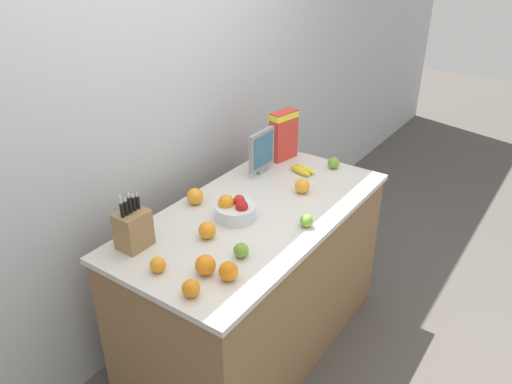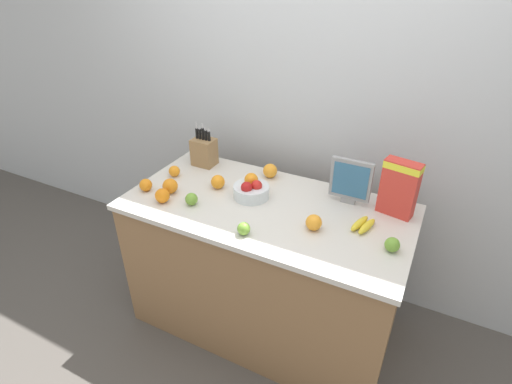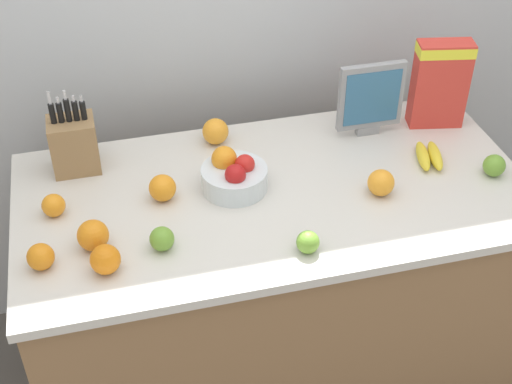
{
  "view_description": "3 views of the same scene",
  "coord_description": "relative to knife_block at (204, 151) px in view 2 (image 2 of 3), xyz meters",
  "views": [
    {
      "loc": [
        -1.81,
        -1.26,
        2.17
      ],
      "look_at": [
        -0.02,
        -0.02,
        1.01
      ],
      "focal_mm": 35.0,
      "sensor_mm": 36.0,
      "label": 1
    },
    {
      "loc": [
        0.78,
        -1.66,
        2.07
      ],
      "look_at": [
        -0.05,
        -0.03,
        0.98
      ],
      "focal_mm": 28.0,
      "sensor_mm": 36.0,
      "label": 2
    },
    {
      "loc": [
        -0.48,
        -1.65,
        2.22
      ],
      "look_at": [
        -0.07,
        -0.06,
        0.94
      ],
      "focal_mm": 50.0,
      "sensor_mm": 36.0,
      "label": 3
    }
  ],
  "objects": [
    {
      "name": "banana_bunch",
      "position": [
        1.1,
        -0.24,
        -0.07
      ],
      "size": [
        0.11,
        0.17,
        0.04
      ],
      "rotation": [
        0.0,
        0.0,
        1.37
      ],
      "color": "yellow",
      "rests_on": "counter"
    },
    {
      "name": "small_monitor",
      "position": [
        0.96,
        -0.04,
        0.05
      ],
      "size": [
        0.22,
        0.03,
        0.26
      ],
      "color": "gray",
      "rests_on": "counter"
    },
    {
      "name": "orange_by_cereal",
      "position": [
        0.88,
        -0.36,
        -0.05
      ],
      "size": [
        0.08,
        0.08,
        0.08
      ],
      "primitive_type": "sphere",
      "color": "orange",
      "rests_on": "counter"
    },
    {
      "name": "orange_mid_left",
      "position": [
        -0.12,
        -0.44,
        -0.06
      ],
      "size": [
        0.07,
        0.07,
        0.07
      ],
      "primitive_type": "sphere",
      "color": "orange",
      "rests_on": "counter"
    },
    {
      "name": "ground_plane",
      "position": [
        0.58,
        -0.27,
        -0.98
      ],
      "size": [
        14.0,
        14.0,
        0.0
      ],
      "primitive_type": "plane",
      "color": "#514C47"
    },
    {
      "name": "knife_block",
      "position": [
        0.0,
        0.0,
        0.0
      ],
      "size": [
        0.14,
        0.12,
        0.28
      ],
      "color": "#937047",
      "rests_on": "counter"
    },
    {
      "name": "fruit_bowl",
      "position": [
        0.46,
        -0.22,
        -0.04
      ],
      "size": [
        0.2,
        0.2,
        0.12
      ],
      "color": "silver",
      "rests_on": "counter"
    },
    {
      "name": "orange_back_center",
      "position": [
        -0.08,
        -0.22,
        -0.06
      ],
      "size": [
        0.07,
        0.07,
        0.07
      ],
      "primitive_type": "sphere",
      "color": "orange",
      "rests_on": "counter"
    },
    {
      "name": "orange_front_center",
      "position": [
        0.24,
        -0.23,
        -0.05
      ],
      "size": [
        0.08,
        0.08,
        0.08
      ],
      "primitive_type": "sphere",
      "color": "orange",
      "rests_on": "counter"
    },
    {
      "name": "apple_rear",
      "position": [
        1.26,
        -0.36,
        -0.06
      ],
      "size": [
        0.07,
        0.07,
        0.07
      ],
      "primitive_type": "sphere",
      "color": "#6B9E33",
      "rests_on": "counter"
    },
    {
      "name": "orange_mid_right",
      "position": [
        0.02,
        -0.39,
        -0.05
      ],
      "size": [
        0.09,
        0.09,
        0.09
      ],
      "primitive_type": "sphere",
      "color": "orange",
      "rests_on": "counter"
    },
    {
      "name": "counter",
      "position": [
        0.58,
        -0.27,
        -0.54
      ],
      "size": [
        1.56,
        0.79,
        0.89
      ],
      "color": "olive",
      "rests_on": "ground_plane"
    },
    {
      "name": "apple_rightmost",
      "position": [
        0.59,
        -0.55,
        -0.06
      ],
      "size": [
        0.06,
        0.06,
        0.06
      ],
      "primitive_type": "sphere",
      "color": "#6B9E33",
      "rests_on": "counter"
    },
    {
      "name": "orange_front_right",
      "position": [
        0.45,
        0.03,
        -0.05
      ],
      "size": [
        0.09,
        0.09,
        0.09
      ],
      "primitive_type": "sphere",
      "color": "orange",
      "rests_on": "counter"
    },
    {
      "name": "apple_near_bananas",
      "position": [
        0.21,
        -0.44,
        -0.06
      ],
      "size": [
        0.07,
        0.07,
        0.07
      ],
      "primitive_type": "sphere",
      "color": "#6B9E33",
      "rests_on": "counter"
    },
    {
      "name": "wall_back",
      "position": [
        0.58,
        0.34,
        0.32
      ],
      "size": [
        9.0,
        0.06,
        2.6
      ],
      "color": "silver",
      "rests_on": "ground_plane"
    },
    {
      "name": "cereal_box",
      "position": [
        1.21,
        -0.03,
        0.07
      ],
      "size": [
        0.19,
        0.11,
        0.3
      ],
      "rotation": [
        0.0,
        0.0,
        -0.19
      ],
      "color": "red",
      "rests_on": "counter"
    },
    {
      "name": "orange_front_left",
      "position": [
        0.05,
        -0.5,
        -0.05
      ],
      "size": [
        0.08,
        0.08,
        0.08
      ],
      "primitive_type": "sphere",
      "color": "orange",
      "rests_on": "counter"
    }
  ]
}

